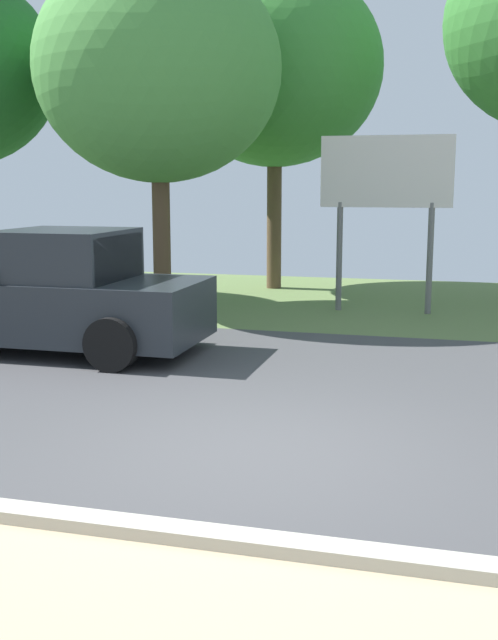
{
  "coord_description": "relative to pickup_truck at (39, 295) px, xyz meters",
  "views": [
    {
      "loc": [
        1.74,
        -6.91,
        2.56
      ],
      "look_at": [
        -0.37,
        1.0,
        1.1
      ],
      "focal_mm": 42.89,
      "sensor_mm": 36.0,
      "label": 1
    }
  ],
  "objects": [
    {
      "name": "pickup_truck",
      "position": [
        0.0,
        0.0,
        0.0
      ],
      "size": [
        5.2,
        2.28,
        1.88
      ],
      "rotation": [
        0.0,
        0.0,
        0.07
      ],
      "color": "#23282D",
      "rests_on": "ground_plane"
    },
    {
      "name": "tree_right_far",
      "position": [
        0.43,
        4.11,
        3.9
      ],
      "size": [
        4.85,
        4.85,
        6.99
      ],
      "color": "brown",
      "rests_on": "ground_plane"
    },
    {
      "name": "roadside_billboard",
      "position": [
        4.84,
        5.01,
        1.68
      ],
      "size": [
        2.6,
        0.12,
        3.5
      ],
      "color": "slate",
      "rests_on": "ground_plane"
    },
    {
      "name": "ground_plane",
      "position": [
        4.43,
        -0.63,
        -0.92
      ],
      "size": [
        40.0,
        22.0,
        0.2
      ],
      "color": "#424244"
    },
    {
      "name": "tree_center_back",
      "position": [
        1.89,
        7.97,
        4.41
      ],
      "size": [
        5.13,
        5.13,
        7.62
      ],
      "color": "brown",
      "rests_on": "ground_plane"
    }
  ]
}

